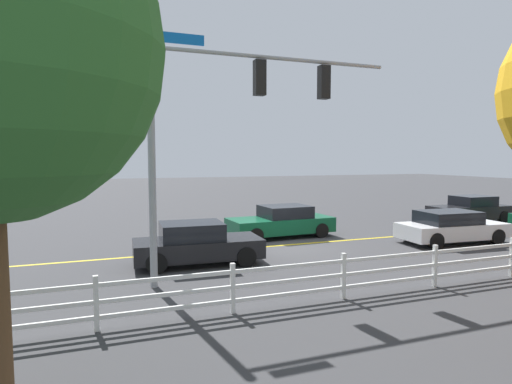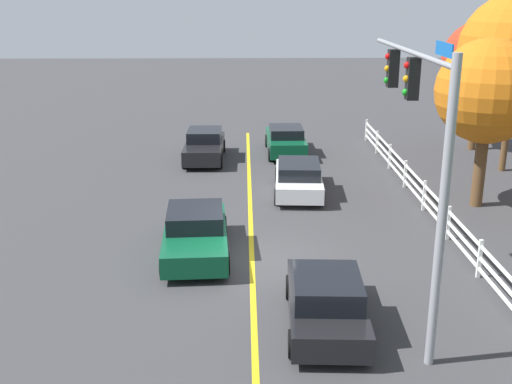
# 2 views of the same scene
# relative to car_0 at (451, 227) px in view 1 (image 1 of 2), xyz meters

# --- Properties ---
(ground_plane) EXTENTS (120.00, 120.00, 0.00)m
(ground_plane) POSITION_rel_car_0_xyz_m (6.60, -1.96, -0.66)
(ground_plane) COLOR #38383A
(lane_center_stripe) EXTENTS (28.00, 0.16, 0.01)m
(lane_center_stripe) POSITION_rel_car_0_xyz_m (2.60, -1.96, -0.66)
(lane_center_stripe) COLOR gold
(lane_center_stripe) RESTS_ON ground_plane
(signal_assembly) EXTENTS (7.30, 0.38, 6.83)m
(signal_assembly) POSITION_rel_car_0_xyz_m (10.15, 1.85, 4.15)
(signal_assembly) COLOR gray
(signal_assembly) RESTS_ON ground_plane
(car_0) EXTENTS (4.51, 2.11, 1.33)m
(car_0) POSITION_rel_car_0_xyz_m (0.00, 0.00, 0.00)
(car_0) COLOR silver
(car_0) RESTS_ON ground_plane
(car_2) EXTENTS (4.54, 1.89, 1.44)m
(car_2) POSITION_rel_car_0_xyz_m (-5.45, -4.08, 0.03)
(car_2) COLOR black
(car_2) RESTS_ON ground_plane
(car_3) EXTENTS (4.25, 2.04, 1.39)m
(car_3) POSITION_rel_car_0_xyz_m (10.62, -0.22, 0.01)
(car_3) COLOR black
(car_3) RESTS_ON ground_plane
(car_4) EXTENTS (4.73, 2.20, 1.39)m
(car_4) POSITION_rel_car_0_xyz_m (6.02, -3.69, 0.01)
(car_4) COLOR #0C4C2D
(car_4) RESTS_ON ground_plane
(white_rail_fence) EXTENTS (26.10, 0.10, 1.15)m
(white_rail_fence) POSITION_rel_car_0_xyz_m (3.60, 4.48, -0.06)
(white_rail_fence) COLOR white
(white_rail_fence) RESTS_ON ground_plane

